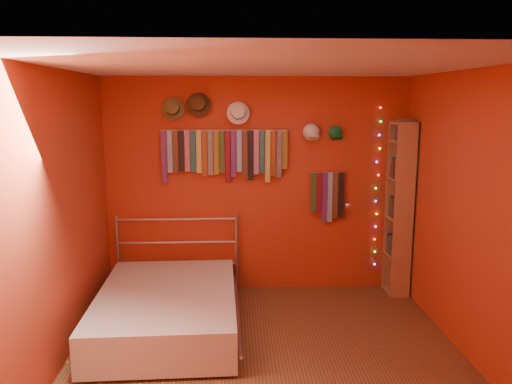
{
  "coord_description": "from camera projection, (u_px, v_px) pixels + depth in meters",
  "views": [
    {
      "loc": [
        -0.29,
        -3.96,
        2.24
      ],
      "look_at": [
        -0.06,
        0.9,
        1.34
      ],
      "focal_mm": 35.0,
      "sensor_mm": 36.0,
      "label": 1
    }
  ],
  "objects": [
    {
      "name": "fedora_brown",
      "position": [
        198.0,
        104.0,
        5.51
      ],
      "size": [
        0.27,
        0.15,
        0.27
      ],
      "rotation": [
        1.36,
        0.0,
        0.0
      ],
      "color": "#453118",
      "rests_on": "back_wall"
    },
    {
      "name": "ceiling",
      "position": [
        269.0,
        66.0,
        3.86
      ],
      "size": [
        3.5,
        3.5,
        0.02
      ],
      "primitive_type": "cube",
      "color": "white",
      "rests_on": "back_wall"
    },
    {
      "name": "small_tie_rack",
      "position": [
        328.0,
        194.0,
        5.8
      ],
      "size": [
        0.4,
        0.03,
        0.59
      ],
      "color": "#ABACB0",
      "rests_on": "back_wall"
    },
    {
      "name": "tie_rack",
      "position": [
        225.0,
        152.0,
        5.65
      ],
      "size": [
        1.45,
        0.03,
        0.61
      ],
      "color": "#ABACB0",
      "rests_on": "back_wall"
    },
    {
      "name": "cap_white",
      "position": [
        311.0,
        132.0,
        5.67
      ],
      "size": [
        0.19,
        0.23,
        0.19
      ],
      "color": "white",
      "rests_on": "back_wall"
    },
    {
      "name": "fedora_white",
      "position": [
        238.0,
        112.0,
        5.55
      ],
      "size": [
        0.26,
        0.14,
        0.25
      ],
      "rotation": [
        1.36,
        0.0,
        0.0
      ],
      "color": "white",
      "rests_on": "back_wall"
    },
    {
      "name": "fedora_olive",
      "position": [
        173.0,
        108.0,
        5.51
      ],
      "size": [
        0.26,
        0.14,
        0.25
      ],
      "rotation": [
        1.36,
        0.0,
        0.0
      ],
      "color": "brown",
      "rests_on": "back_wall"
    },
    {
      "name": "bed",
      "position": [
        167.0,
        309.0,
        4.89
      ],
      "size": [
        1.45,
        1.95,
        0.93
      ],
      "rotation": [
        0.0,
        0.0,
        0.02
      ],
      "color": "#ABACB0",
      "rests_on": "ground"
    },
    {
      "name": "ground",
      "position": [
        268.0,
        362.0,
        4.32
      ],
      "size": [
        3.5,
        3.5,
        0.0
      ],
      "primitive_type": "plane",
      "color": "brown",
      "rests_on": "ground"
    },
    {
      "name": "back_wall",
      "position": [
        258.0,
        186.0,
        5.81
      ],
      "size": [
        3.5,
        0.02,
        2.5
      ],
      "primitive_type": "cube",
      "color": "#A73E1B",
      "rests_on": "ground"
    },
    {
      "name": "cap_green",
      "position": [
        335.0,
        133.0,
        5.68
      ],
      "size": [
        0.17,
        0.21,
        0.17
      ],
      "color": "#197138",
      "rests_on": "back_wall"
    },
    {
      "name": "reading_lamp",
      "position": [
        347.0,
        205.0,
        5.67
      ],
      "size": [
        0.07,
        0.28,
        0.08
      ],
      "color": "#ABACB0",
      "rests_on": "back_wall"
    },
    {
      "name": "bookshelf",
      "position": [
        403.0,
        208.0,
        5.71
      ],
      "size": [
        0.25,
        0.34,
        2.0
      ],
      "color": "#A67C4B",
      "rests_on": "ground"
    },
    {
      "name": "left_wall",
      "position": [
        52.0,
        225.0,
        4.01
      ],
      "size": [
        0.02,
        3.5,
        2.5
      ],
      "primitive_type": "cube",
      "color": "#A73E1B",
      "rests_on": "ground"
    },
    {
      "name": "fairy_lights",
      "position": [
        377.0,
        188.0,
        5.84
      ],
      "size": [
        0.05,
        0.02,
        1.89
      ],
      "color": "#FF3333",
      "rests_on": "back_wall"
    },
    {
      "name": "right_wall",
      "position": [
        477.0,
        220.0,
        4.17
      ],
      "size": [
        0.02,
        3.5,
        2.5
      ],
      "primitive_type": "cube",
      "color": "#A73E1B",
      "rests_on": "ground"
    }
  ]
}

